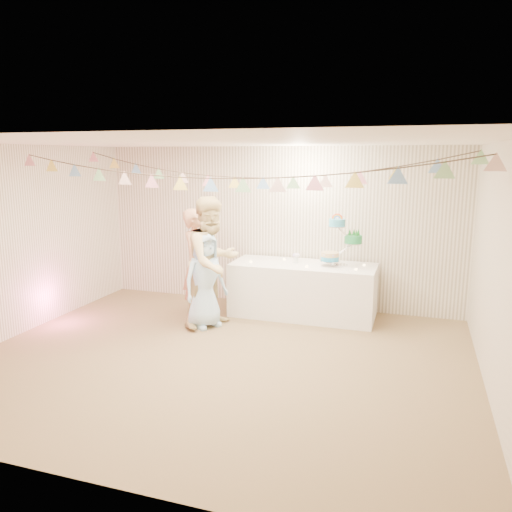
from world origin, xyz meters
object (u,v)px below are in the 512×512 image
(person_child, at_px, (205,280))
(person_adult_b, at_px, (213,262))
(table, at_px, (303,290))
(cake_stand, at_px, (340,246))
(person_adult_a, at_px, (197,264))

(person_child, bearing_deg, person_adult_b, -14.43)
(table, relative_size, person_child, 1.57)
(table, height_order, cake_stand, cake_stand)
(person_adult_a, distance_m, person_child, 0.50)
(person_adult_b, distance_m, person_child, 0.28)
(person_adult_a, bearing_deg, person_child, -142.62)
(person_adult_a, bearing_deg, table, -70.12)
(person_adult_b, bearing_deg, person_child, 160.24)
(cake_stand, height_order, person_adult_b, person_adult_b)
(cake_stand, distance_m, person_adult_b, 1.92)
(cake_stand, distance_m, person_adult_a, 2.18)
(table, bearing_deg, person_adult_a, -160.16)
(table, height_order, person_adult_a, person_adult_a)
(cake_stand, relative_size, person_adult_b, 0.39)
(cake_stand, relative_size, person_adult_a, 0.44)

